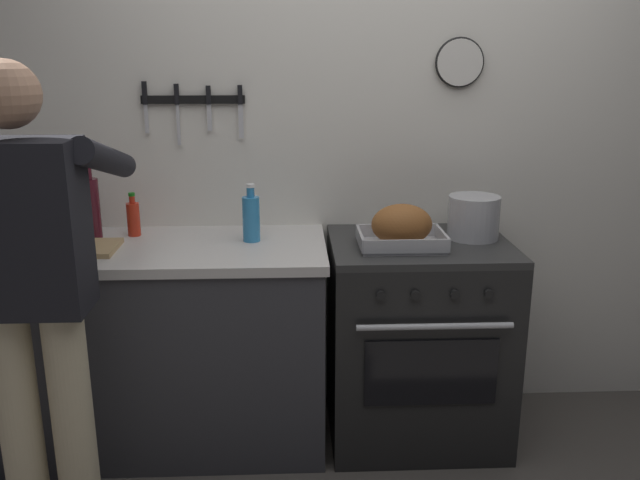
# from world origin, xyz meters

# --- Properties ---
(wall_back) EXTENTS (6.00, 0.13, 2.60)m
(wall_back) POSITION_xyz_m (0.00, 1.35, 1.30)
(wall_back) COLOR white
(wall_back) RESTS_ON ground
(counter_block) EXTENTS (2.03, 0.65, 0.90)m
(counter_block) POSITION_xyz_m (-1.21, 0.99, 0.46)
(counter_block) COLOR #38383D
(counter_block) RESTS_ON ground
(stove) EXTENTS (0.76, 0.67, 0.90)m
(stove) POSITION_xyz_m (0.22, 0.99, 0.45)
(stove) COLOR black
(stove) RESTS_ON ground
(person_cook) EXTENTS (0.51, 0.63, 1.66)m
(person_cook) POSITION_xyz_m (-1.18, 0.40, 0.95)
(person_cook) COLOR #C6B793
(person_cook) RESTS_ON ground
(roasting_pan) EXTENTS (0.35, 0.26, 0.18)m
(roasting_pan) POSITION_xyz_m (0.12, 0.91, 0.98)
(roasting_pan) COLOR #B7B7BC
(roasting_pan) RESTS_ON stove
(stock_pot) EXTENTS (0.22, 0.22, 0.18)m
(stock_pot) POSITION_xyz_m (0.46, 1.04, 0.99)
(stock_pot) COLOR #B7B7BC
(stock_pot) RESTS_ON stove
(cutting_board) EXTENTS (0.36, 0.24, 0.02)m
(cutting_board) POSITION_xyz_m (-1.22, 0.92, 0.91)
(cutting_board) COLOR tan
(cutting_board) RESTS_ON counter_block
(bottle_dish_soap) EXTENTS (0.07, 0.07, 0.25)m
(bottle_dish_soap) POSITION_xyz_m (-0.50, 1.04, 1.00)
(bottle_dish_soap) COLOR #338CCC
(bottle_dish_soap) RESTS_ON counter_block
(bottle_wine_red) EXTENTS (0.08, 0.08, 0.33)m
(bottle_wine_red) POSITION_xyz_m (-1.19, 1.12, 1.04)
(bottle_wine_red) COLOR #47141E
(bottle_wine_red) RESTS_ON counter_block
(bottle_hot_sauce) EXTENTS (0.06, 0.06, 0.19)m
(bottle_hot_sauce) POSITION_xyz_m (-1.01, 1.15, 0.98)
(bottle_hot_sauce) COLOR red
(bottle_hot_sauce) RESTS_ON counter_block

